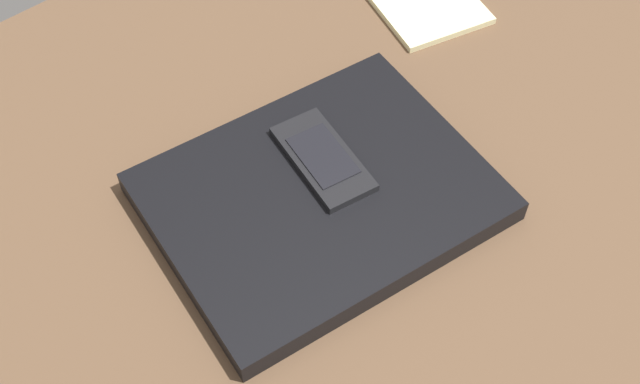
{
  "coord_description": "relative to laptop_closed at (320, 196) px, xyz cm",
  "views": [
    {
      "loc": [
        -40.24,
        -42.91,
        69.83
      ],
      "look_at": [
        -8.47,
        -5.47,
        5.0
      ],
      "focal_mm": 46.51,
      "sensor_mm": 36.0,
      "label": 1
    }
  ],
  "objects": [
    {
      "name": "laptop_closed",
      "position": [
        0.0,
        0.0,
        0.0
      ],
      "size": [
        34.87,
        28.88,
        2.55
      ],
      "primitive_type": "cube",
      "rotation": [
        0.0,
        0.0,
        -0.13
      ],
      "color": "black",
      "rests_on": "desk_surface"
    },
    {
      "name": "desk_surface",
      "position": [
        8.47,
        5.47,
        -2.77
      ],
      "size": [
        120.0,
        80.0,
        3.0
      ],
      "primitive_type": "cube",
      "color": "brown",
      "rests_on": "ground"
    },
    {
      "name": "cell_phone_on_laptop",
      "position": [
        2.45,
        2.45,
        1.73
      ],
      "size": [
        7.5,
        12.74,
        0.98
      ],
      "color": "black",
      "rests_on": "laptop_closed"
    }
  ]
}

